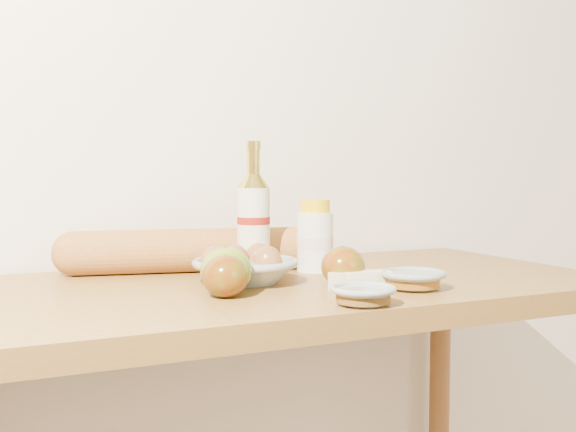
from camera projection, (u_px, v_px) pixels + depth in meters
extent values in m
cube|color=silver|center=(217.00, 78.00, 1.57)|extent=(3.50, 0.02, 2.60)
cube|color=olive|center=(281.00, 292.00, 1.30)|extent=(1.20, 0.60, 0.04)
cylinder|color=beige|center=(254.00, 232.00, 1.36)|extent=(0.07, 0.07, 0.17)
cylinder|color=maroon|center=(254.00, 220.00, 1.36)|extent=(0.07, 0.07, 0.01)
cone|color=gold|center=(253.00, 181.00, 1.36)|extent=(0.07, 0.07, 0.03)
cylinder|color=gold|center=(253.00, 162.00, 1.35)|extent=(0.03, 0.03, 0.04)
cylinder|color=gold|center=(253.00, 146.00, 1.35)|extent=(0.03, 0.03, 0.02)
cylinder|color=white|center=(315.00, 242.00, 1.42)|extent=(0.09, 0.09, 0.12)
cylinder|color=beige|center=(315.00, 242.00, 1.42)|extent=(0.10, 0.10, 0.02)
cylinder|color=yellow|center=(315.00, 206.00, 1.42)|extent=(0.08, 0.08, 0.03)
torus|color=#8D9A96|center=(245.00, 263.00, 1.28)|extent=(0.22, 0.22, 0.01)
ellipsoid|color=brown|center=(233.00, 267.00, 1.24)|extent=(0.06, 0.06, 0.07)
ellipsoid|color=brown|center=(268.00, 264.00, 1.28)|extent=(0.06, 0.06, 0.07)
ellipsoid|color=brown|center=(235.00, 262.00, 1.31)|extent=(0.06, 0.06, 0.07)
ellipsoid|color=brown|center=(215.00, 265.00, 1.27)|extent=(0.06, 0.06, 0.07)
ellipsoid|color=brown|center=(258.00, 261.00, 1.33)|extent=(0.06, 0.06, 0.07)
cylinder|color=#BF7F3A|center=(187.00, 251.00, 1.41)|extent=(0.43, 0.17, 0.08)
sphere|color=#BF7F3A|center=(74.00, 254.00, 1.36)|extent=(0.10, 0.10, 0.08)
sphere|color=#BF7F3A|center=(293.00, 248.00, 1.46)|extent=(0.10, 0.10, 0.08)
ellipsoid|color=olive|center=(226.00, 271.00, 1.16)|extent=(0.09, 0.09, 0.08)
cylinder|color=#473317|center=(226.00, 251.00, 1.16)|extent=(0.01, 0.01, 0.01)
ellipsoid|color=maroon|center=(225.00, 276.00, 1.14)|extent=(0.10, 0.10, 0.07)
cylinder|color=#4A3218|center=(225.00, 258.00, 1.14)|extent=(0.01, 0.01, 0.01)
ellipsoid|color=#9A1008|center=(343.00, 267.00, 1.24)|extent=(0.09, 0.09, 0.07)
cylinder|color=#543A1C|center=(343.00, 249.00, 1.24)|extent=(0.01, 0.01, 0.01)
torus|color=#8F9C98|center=(363.00, 289.00, 1.08)|extent=(0.13, 0.13, 0.01)
cylinder|color=brown|center=(363.00, 296.00, 1.08)|extent=(0.11, 0.11, 0.02)
torus|color=gray|center=(414.00, 274.00, 1.21)|extent=(0.11, 0.11, 0.01)
cylinder|color=brown|center=(413.00, 280.00, 1.21)|extent=(0.09, 0.09, 0.02)
cube|color=beige|center=(360.00, 281.00, 1.22)|extent=(0.11, 0.04, 0.03)
cube|color=beige|center=(360.00, 281.00, 1.22)|extent=(0.06, 0.04, 0.03)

